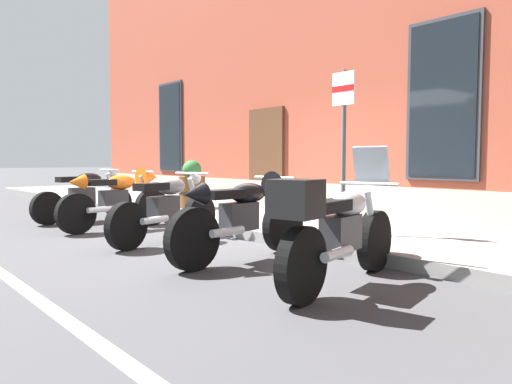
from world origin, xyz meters
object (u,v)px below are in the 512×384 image
at_px(motorcycle_grey_naked, 167,208).
at_px(barrel_planter, 192,187).
at_px(motorcycle_orange_sport, 120,196).
at_px(motorcycle_silver_touring, 338,229).
at_px(parking_sign, 344,128).
at_px(motorcycle_black_naked, 86,196).
at_px(motorcycle_black_sport, 247,212).

relative_size(motorcycle_grey_naked, barrel_planter, 2.03).
distance_m(motorcycle_orange_sport, motorcycle_silver_touring, 4.79).
height_order(motorcycle_orange_sport, motorcycle_silver_touring, motorcycle_silver_touring).
bearing_deg(parking_sign, motorcycle_silver_touring, -51.81).
bearing_deg(motorcycle_black_naked, barrel_planter, 78.30).
height_order(motorcycle_grey_naked, barrel_planter, barrel_planter).
relative_size(motorcycle_black_naked, motorcycle_black_sport, 0.96).
bearing_deg(barrel_planter, motorcycle_black_naked, -101.70).
bearing_deg(motorcycle_orange_sport, motorcycle_grey_naked, -1.80).
bearing_deg(motorcycle_orange_sport, motorcycle_black_naked, -178.81).
height_order(motorcycle_grey_naked, motorcycle_black_sport, motorcycle_black_sport).
relative_size(motorcycle_silver_touring, barrel_planter, 2.07).
bearing_deg(parking_sign, motorcycle_black_sport, -93.03).
height_order(motorcycle_black_naked, parking_sign, parking_sign).
bearing_deg(motorcycle_silver_touring, motorcycle_orange_sport, 178.41).
bearing_deg(motorcycle_black_sport, motorcycle_black_naked, -178.96).
height_order(motorcycle_black_sport, parking_sign, parking_sign).
bearing_deg(motorcycle_black_naked, motorcycle_silver_touring, -0.94).
bearing_deg(parking_sign, barrel_planter, 174.81).
relative_size(motorcycle_orange_sport, motorcycle_silver_touring, 1.00).
bearing_deg(barrel_planter, motorcycle_silver_touring, -20.85).
relative_size(motorcycle_black_naked, barrel_planter, 2.06).
bearing_deg(barrel_planter, motorcycle_black_sport, -25.23).
bearing_deg(motorcycle_grey_naked, motorcycle_black_sport, 3.75).
bearing_deg(motorcycle_grey_naked, parking_sign, 45.16).
bearing_deg(barrel_planter, motorcycle_grey_naked, -38.73).
distance_m(parking_sign, barrel_planter, 4.50).
xyz_separation_m(motorcycle_black_sport, motorcycle_silver_touring, (1.51, -0.19, -0.02)).
height_order(motorcycle_black_naked, motorcycle_silver_touring, motorcycle_silver_touring).
relative_size(motorcycle_black_naked, motorcycle_grey_naked, 1.01).
bearing_deg(parking_sign, motorcycle_grey_naked, -134.84).
height_order(motorcycle_grey_naked, parking_sign, parking_sign).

